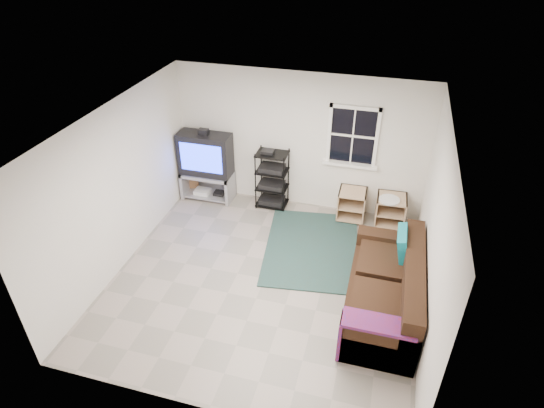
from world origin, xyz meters
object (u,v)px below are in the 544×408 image
(av_rack, at_px, (272,183))
(side_table_right, at_px, (390,208))
(side_table_left, at_px, (352,203))
(tv_unit, at_px, (206,161))
(sofa, at_px, (386,292))

(av_rack, height_order, side_table_right, av_rack)
(side_table_left, bearing_deg, tv_unit, -179.08)
(side_table_right, xyz_separation_m, sofa, (0.06, -2.22, 0.02))
(tv_unit, distance_m, side_table_left, 2.87)
(tv_unit, bearing_deg, side_table_left, 0.92)
(tv_unit, relative_size, av_rack, 1.26)
(tv_unit, height_order, sofa, tv_unit)
(side_table_left, height_order, side_table_right, side_table_right)
(side_table_right, distance_m, sofa, 2.22)
(tv_unit, distance_m, sofa, 4.23)
(av_rack, bearing_deg, side_table_right, -0.55)
(tv_unit, relative_size, sofa, 0.67)
(av_rack, relative_size, sofa, 0.53)
(av_rack, distance_m, side_table_right, 2.23)
(tv_unit, xyz_separation_m, sofa, (3.58, -2.20, -0.45))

